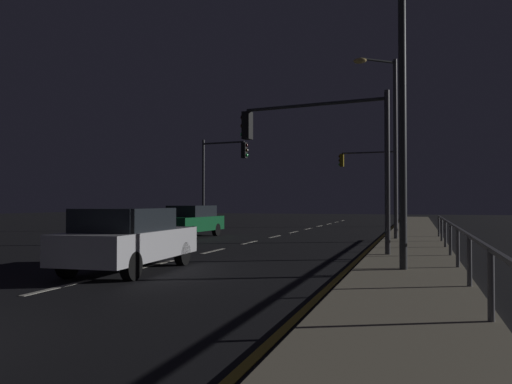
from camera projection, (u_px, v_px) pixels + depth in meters
name	position (u px, v px, depth m)	size (l,w,h in m)	color
ground_plane	(253.00, 242.00, 21.98)	(112.00, 112.00, 0.00)	black
sidewalk_right	(413.00, 244.00, 19.93)	(2.53, 77.00, 0.14)	gray
lane_markings_center	(275.00, 237.00, 25.31)	(0.14, 50.00, 0.01)	silver
lane_edge_line	(382.00, 237.00, 25.15)	(0.14, 53.00, 0.01)	gold
car	(129.00, 238.00, 12.51)	(2.06, 4.49, 1.57)	silver
car_oncoming	(190.00, 221.00, 25.03)	(1.97, 4.46, 1.57)	#14592D
traffic_light_mid_left	(316.00, 140.00, 16.30)	(5.05, 0.88, 5.01)	#38383D
traffic_light_far_right	(221.00, 167.00, 31.05)	(3.14, 0.53, 5.67)	#38383D
traffic_light_mid_right	(374.00, 171.00, 36.95)	(4.71, 0.37, 5.54)	#2D3033
street_lamp_mid_block	(391.00, 93.00, 11.63)	(1.53, 2.08, 6.70)	#2D3033
street_lamp_corner	(389.00, 131.00, 22.02)	(1.77, 1.42, 7.91)	#4C4C51
barrier_fence	(458.00, 237.00, 12.22)	(0.09, 23.57, 0.98)	#59595E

